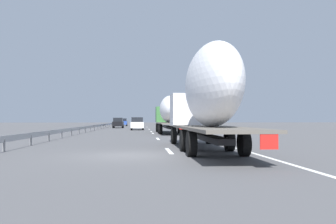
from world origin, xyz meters
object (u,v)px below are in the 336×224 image
Objects in this scene: truck_lead at (169,112)px; car_black_suv at (118,123)px; truck_trailing at (207,95)px; car_white_van at (137,124)px; car_blue_sedan at (123,122)px; road_sign at (180,115)px.

truck_lead is 3.12× the size of car_black_suv.
truck_trailing is at bearing 180.00° from truck_lead.
truck_lead is 26.62m from car_black_suv.
car_white_van is 1.02× the size of car_black_suv.
road_sign reaches higher than car_blue_sedan.
truck_trailing is 3.12× the size of car_white_van.
car_white_van is 13.15m from car_black_suv.
truck_trailing is 35.52m from car_white_van.
truck_lead is at bearing -164.37° from car_white_van.
road_sign is (-9.56, -10.29, 1.36)m from car_black_suv.
truck_lead is 46.40m from car_blue_sedan.
road_sign is at bearing -4.62° from truck_trailing.
car_blue_sedan is (32.87, 3.63, -0.02)m from car_white_van.
car_black_suv reaches higher than car_white_van.
car_white_van is 1.03× the size of car_blue_sedan.
truck_lead reaches higher than car_white_van.
truck_trailing is at bearing -171.47° from car_black_suv.
car_black_suv reaches higher than car_blue_sedan.
truck_trailing is 3.23× the size of car_blue_sedan.
car_white_van is at bearing -173.70° from car_blue_sedan.
car_black_suv is at bearing 15.69° from truck_lead.
car_white_van is 33.07m from car_blue_sedan.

